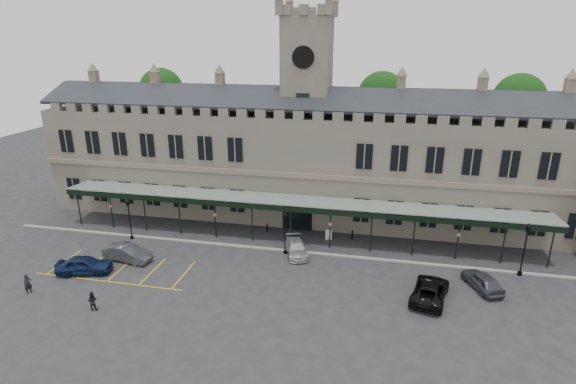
% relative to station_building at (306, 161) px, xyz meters
% --- Properties ---
extents(ground, '(140.00, 140.00, 0.00)m').
position_rel_station_building_xyz_m(ground, '(0.00, -15.91, -6.47)').
color(ground, '#27272A').
extents(station_building, '(60.00, 10.36, 17.30)m').
position_rel_station_building_xyz_m(station_building, '(0.00, 0.00, 0.00)').
color(station_building, '#5F594F').
rests_on(station_building, ground).
extents(clock_tower, '(5.60, 5.60, 24.80)m').
position_rel_station_building_xyz_m(clock_tower, '(0.00, 0.09, 6.64)').
color(clock_tower, '#5F594F').
rests_on(clock_tower, ground).
extents(canopy, '(50.00, 4.10, 4.30)m').
position_rel_station_building_xyz_m(canopy, '(0.00, -8.45, -4.06)').
color(canopy, '#8C9E93').
rests_on(canopy, ground).
extents(kerb, '(60.00, 0.40, 0.12)m').
position_rel_station_building_xyz_m(kerb, '(0.00, -10.41, -6.41)').
color(kerb, gray).
rests_on(kerb, ground).
extents(parking_markings, '(16.00, 6.00, 0.01)m').
position_rel_station_building_xyz_m(parking_markings, '(-14.00, -17.41, -6.47)').
color(parking_markings, gold).
rests_on(parking_markings, ground).
extents(tree_behind_left, '(6.00, 6.00, 16.00)m').
position_rel_station_building_xyz_m(tree_behind_left, '(-22.00, 9.09, 6.35)').
color(tree_behind_left, '#332314').
rests_on(tree_behind_left, ground).
extents(tree_behind_mid, '(6.00, 6.00, 16.00)m').
position_rel_station_building_xyz_m(tree_behind_mid, '(8.00, 9.09, 6.35)').
color(tree_behind_mid, '#332314').
rests_on(tree_behind_mid, ground).
extents(tree_behind_right, '(6.00, 6.00, 16.00)m').
position_rel_station_building_xyz_m(tree_behind_right, '(24.00, 9.09, 6.35)').
color(tree_behind_right, '#332314').
rests_on(tree_behind_right, ground).
extents(lamp_post_left, '(0.42, 0.42, 4.39)m').
position_rel_station_building_xyz_m(lamp_post_left, '(-16.47, -10.95, -3.87)').
color(lamp_post_left, black).
rests_on(lamp_post_left, ground).
extents(lamp_post_mid, '(0.41, 0.41, 4.36)m').
position_rel_station_building_xyz_m(lamp_post_mid, '(-0.07, -10.90, -3.89)').
color(lamp_post_mid, black).
rests_on(lamp_post_mid, ground).
extents(lamp_post_right, '(0.47, 0.47, 5.01)m').
position_rel_station_building_xyz_m(lamp_post_right, '(21.15, -10.73, -3.50)').
color(lamp_post_right, black).
rests_on(lamp_post_right, ground).
extents(traffic_cone, '(0.40, 0.40, 0.64)m').
position_rel_station_building_xyz_m(traffic_cone, '(13.33, -15.59, -6.15)').
color(traffic_cone, '#FD4908').
rests_on(traffic_cone, ground).
extents(sign_board, '(0.66, 0.14, 1.13)m').
position_rel_station_building_xyz_m(sign_board, '(3.68, -6.91, -5.92)').
color(sign_board, black).
rests_on(sign_board, ground).
extents(bollard_left, '(0.15, 0.15, 0.87)m').
position_rel_station_building_xyz_m(bollard_left, '(-3.09, -6.26, -6.03)').
color(bollard_left, black).
rests_on(bollard_left, ground).
extents(bollard_right, '(0.17, 0.17, 0.98)m').
position_rel_station_building_xyz_m(bollard_right, '(6.07, -6.35, -5.98)').
color(bollard_right, black).
rests_on(bollard_right, ground).
extents(car_left_a, '(5.10, 3.18, 1.62)m').
position_rel_station_building_xyz_m(car_left_a, '(-16.72, -18.38, -5.66)').
color(car_left_a, '#0D1B3D').
rests_on(car_left_a, ground).
extents(car_left_b, '(4.87, 2.29, 1.54)m').
position_rel_station_building_xyz_m(car_left_b, '(-14.26, -15.39, -5.70)').
color(car_left_b, '#3D4045').
rests_on(car_left_b, ground).
extents(car_taxi, '(3.26, 4.86, 1.31)m').
position_rel_station_building_xyz_m(car_taxi, '(1.00, -10.81, -5.81)').
color(car_taxi, '#AAADB2').
rests_on(car_taxi, ground).
extents(car_van, '(3.74, 5.90, 1.52)m').
position_rel_station_building_xyz_m(car_van, '(13.00, -16.28, -5.71)').
color(car_van, black).
rests_on(car_van, ground).
extents(car_right_a, '(3.28, 4.63, 1.46)m').
position_rel_station_building_xyz_m(car_right_a, '(17.41, -13.80, -5.74)').
color(car_right_a, '#3D4045').
rests_on(car_right_a, ground).
extents(person_a, '(0.64, 0.73, 1.70)m').
position_rel_station_building_xyz_m(person_a, '(-19.15, -22.28, -5.62)').
color(person_a, black).
rests_on(person_a, ground).
extents(person_b, '(0.87, 0.74, 1.54)m').
position_rel_station_building_xyz_m(person_b, '(-12.57, -23.28, -5.70)').
color(person_b, black).
rests_on(person_b, ground).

